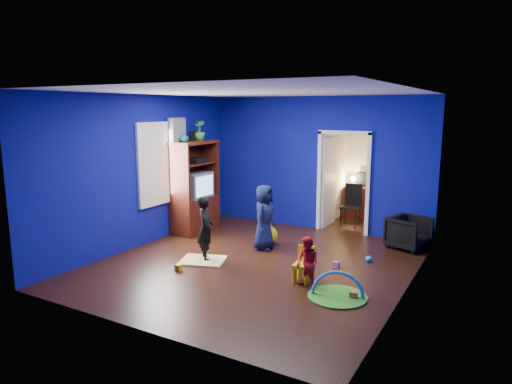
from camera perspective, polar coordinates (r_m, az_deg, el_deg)
The scene contains 33 objects.
floor at distance 7.94m, azimuth -0.08°, elevation -8.98°, with size 5.00×5.50×0.01m, color black.
ceiling at distance 7.50m, azimuth -0.08°, elevation 12.43°, with size 5.00×5.50×0.01m, color white.
wall_back at distance 10.05m, azimuth 7.70°, elevation 3.53°, with size 5.00×0.02×2.90m, color #0B0F7F.
wall_front at distance 5.41m, azimuth -14.63°, elevation -2.58°, with size 5.00×0.02×2.90m, color #0B0F7F.
wall_left at distance 9.07m, azimuth -13.96°, elevation 2.58°, with size 0.02×5.50×2.90m, color #0B0F7F.
wall_right at distance 6.73m, azimuth 18.77°, elevation -0.29°, with size 0.02×5.50×2.90m, color #0B0F7F.
alcove at distance 10.69m, azimuth 12.42°, elevation 2.71°, with size 1.00×1.75×2.50m, color silver, non-canonical shape.
armchair at distance 9.16m, azimuth 18.53°, elevation -4.85°, with size 0.67×0.69×0.62m, color black.
child_black at distance 8.04m, azimuth -6.33°, elevation -4.53°, with size 0.42×0.27×1.15m, color black.
child_navy at distance 8.59m, azimuth 1.02°, elevation -3.18°, with size 0.61×0.39×1.24m, color #0E1633.
toddler_red at distance 6.83m, azimuth 6.43°, elevation -8.83°, with size 0.38×0.30×0.79m, color red.
vase at distance 9.52m, azimuth -8.96°, elevation 6.78°, with size 0.18×0.18×0.19m, color #0C4A60.
potted_plant at distance 9.93m, azimuth -7.10°, elevation 7.66°, with size 0.24×0.24×0.43m, color #2E812F.
tv_armoire at distance 9.88m, azimuth -7.71°, elevation 0.66°, with size 0.58×1.14×1.96m, color #42140B.
crt_tv at distance 9.85m, azimuth -7.53°, elevation 0.87°, with size 0.46×0.70×0.54m, color silver.
yellow_blanket at distance 8.12m, azimuth -6.67°, elevation -8.50°, with size 0.75×0.60×0.03m, color #F2E07A.
hopper_ball at distance 8.93m, azimuth 1.50°, elevation -5.46°, with size 0.39×0.39×0.39m, color yellow.
kid_chair at distance 7.11m, azimuth 5.92°, elevation -9.26°, with size 0.28×0.28×0.50m, color yellow.
play_mat at distance 6.72m, azimuth 10.13°, elevation -12.73°, with size 0.84×0.84×0.02m, color #469722.
toy_arch at distance 6.72m, azimuth 10.13°, elevation -12.66°, with size 0.76×0.76×0.05m, color #3F8CD8.
window_left at distance 9.30m, azimuth -12.44°, elevation 3.45°, with size 0.03×0.95×1.55m, color white.
curtain at distance 9.68m, azimuth -9.70°, elevation 2.02°, with size 0.14×0.42×2.40m, color slate.
doorway at distance 9.90m, azimuth 10.87°, elevation 0.99°, with size 1.16×0.10×2.10m, color white.
study_desk at distance 11.44m, azimuth 13.20°, elevation -1.28°, with size 0.88×0.44×0.75m, color #3D140A.
desk_monitor at distance 11.45m, azimuth 13.48°, elevation 1.64°, with size 0.40×0.05×0.32m, color black.
desk_lamp at distance 11.48m, azimuth 12.06°, elevation 1.62°, with size 0.14×0.14×0.14m, color #FFD88C.
folding_chair at distance 10.52m, azimuth 11.73°, elevation -1.76°, with size 0.40×0.40×0.92m, color black.
book_shelf at distance 11.33m, azimuth 13.70°, elevation 6.99°, with size 0.88×0.24×0.04m, color white.
toy_0 at distance 6.71m, azimuth 12.10°, elevation -12.51°, with size 0.10×0.08×0.10m, color #F65929.
toy_1 at distance 8.27m, azimuth 13.92°, elevation -8.10°, with size 0.11×0.11×0.11m, color #2990E8.
toy_2 at distance 7.73m, azimuth -9.69°, elevation -9.29°, with size 0.10×0.08×0.10m, color #DDAA0B.
toy_3 at distance 8.04m, azimuth 6.47°, elevation -8.37°, with size 0.11×0.11×0.11m, color green.
toy_4 at distance 7.88m, azimuth 10.00°, elevation -8.92°, with size 0.10×0.08×0.10m, color #C64AB4.
Camera 1 is at (3.70, -6.51, 2.63)m, focal length 32.00 mm.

